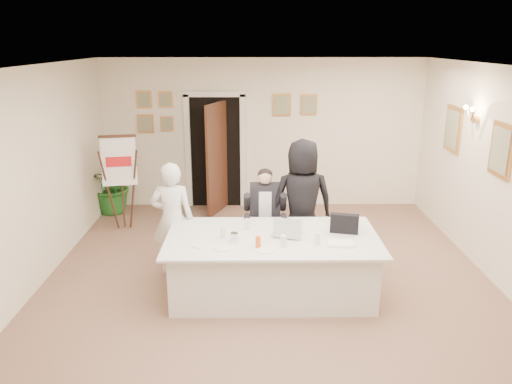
{
  "coord_description": "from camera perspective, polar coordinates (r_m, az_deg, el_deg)",
  "views": [
    {
      "loc": [
        -0.21,
        -5.82,
        3.1
      ],
      "look_at": [
        -0.16,
        0.6,
        1.14
      ],
      "focal_mm": 35.0,
      "sensor_mm": 36.0,
      "label": 1
    }
  ],
  "objects": [
    {
      "name": "steel_jug",
      "position": [
        6.02,
        -2.5,
        -5.18
      ],
      "size": [
        0.11,
        0.11,
        0.11
      ],
      "primitive_type": "cylinder",
      "rotation": [
        0.0,
        0.0,
        0.22
      ],
      "color": "silver",
      "rests_on": "conference_table"
    },
    {
      "name": "pictures_back_wall",
      "position": [
        9.39,
        -4.13,
        9.29
      ],
      "size": [
        3.4,
        0.06,
        0.8
      ],
      "primitive_type": null,
      "color": "#C28242",
      "rests_on": "wall_back"
    },
    {
      "name": "pictures_right_wall",
      "position": [
        7.83,
        23.63,
        5.64
      ],
      "size": [
        0.06,
        2.2,
        0.8
      ],
      "primitive_type": null,
      "color": "#C28242",
      "rests_on": "wall_right"
    },
    {
      "name": "plate_near",
      "position": [
        5.77,
        1.15,
        -6.69
      ],
      "size": [
        0.24,
        0.24,
        0.01
      ],
      "primitive_type": "cylinder",
      "rotation": [
        0.0,
        0.0,
        -0.22
      ],
      "color": "white",
      "rests_on": "conference_table"
    },
    {
      "name": "oj_glass",
      "position": [
        5.85,
        0.25,
        -5.71
      ],
      "size": [
        0.07,
        0.07,
        0.13
      ],
      "primitive_type": "cylinder",
      "rotation": [
        0.0,
        0.0,
        -0.07
      ],
      "color": "#E75413",
      "rests_on": "conference_table"
    },
    {
      "name": "seated_man",
      "position": [
        7.19,
        1.03,
        -2.6
      ],
      "size": [
        0.6,
        0.63,
        1.38
      ],
      "primitive_type": null,
      "rotation": [
        0.0,
        0.0,
        -0.01
      ],
      "color": "black",
      "rests_on": "floor"
    },
    {
      "name": "ceiling",
      "position": [
        5.83,
        1.65,
        14.04
      ],
      "size": [
        6.0,
        7.0,
        0.02
      ],
      "primitive_type": "cube",
      "color": "white",
      "rests_on": "wall_back"
    },
    {
      "name": "glass_d",
      "position": [
        6.38,
        -1.0,
        -3.7
      ],
      "size": [
        0.08,
        0.08,
        0.14
      ],
      "primitive_type": "cylinder",
      "rotation": [
        0.0,
        0.0,
        -0.32
      ],
      "color": "silver",
      "rests_on": "conference_table"
    },
    {
      "name": "laptop_bag",
      "position": [
        6.35,
        10.07,
        -3.57
      ],
      "size": [
        0.37,
        0.18,
        0.25
      ],
      "primitive_type": "cube",
      "rotation": [
        0.0,
        0.0,
        -0.23
      ],
      "color": "black",
      "rests_on": "conference_table"
    },
    {
      "name": "laptop",
      "position": [
        6.18,
        3.52,
        -3.74
      ],
      "size": [
        0.44,
        0.46,
        0.28
      ],
      "primitive_type": null,
      "rotation": [
        0.0,
        0.0,
        -0.31
      ],
      "color": "#B7BABC",
      "rests_on": "conference_table"
    },
    {
      "name": "plate_left",
      "position": [
        5.96,
        -6.35,
        -5.99
      ],
      "size": [
        0.26,
        0.26,
        0.01
      ],
      "primitive_type": "cylinder",
      "rotation": [
        0.0,
        0.0,
        0.21
      ],
      "color": "white",
      "rests_on": "conference_table"
    },
    {
      "name": "floor",
      "position": [
        6.6,
        1.44,
        -11.04
      ],
      "size": [
        7.0,
        7.0,
        0.0
      ],
      "primitive_type": "plane",
      "color": "brown",
      "rests_on": "ground"
    },
    {
      "name": "wall_left",
      "position": [
        6.67,
        -25.16,
        0.59
      ],
      "size": [
        0.1,
        7.0,
        2.8
      ],
      "primitive_type": "cube",
      "color": "white",
      "rests_on": "floor"
    },
    {
      "name": "standing_man",
      "position": [
        6.82,
        -9.54,
        -3.09
      ],
      "size": [
        0.59,
        0.4,
        1.57
      ],
      "primitive_type": "imported",
      "rotation": [
        0.0,
        0.0,
        3.19
      ],
      "color": "silver",
      "rests_on": "floor"
    },
    {
      "name": "glass_a",
      "position": [
        6.12,
        -3.8,
        -4.68
      ],
      "size": [
        0.06,
        0.06,
        0.14
      ],
      "primitive_type": "cylinder",
      "rotation": [
        0.0,
        0.0,
        0.01
      ],
      "color": "silver",
      "rests_on": "conference_table"
    },
    {
      "name": "wall_front",
      "position": [
        2.88,
        4.08,
        -19.12
      ],
      "size": [
        6.0,
        0.1,
        2.8
      ],
      "primitive_type": "cube",
      "color": "white",
      "rests_on": "floor"
    },
    {
      "name": "flip_chart",
      "position": [
        8.62,
        -15.15,
        0.51
      ],
      "size": [
        0.58,
        0.41,
        1.6
      ],
      "color": "#331C10",
      "rests_on": "floor"
    },
    {
      "name": "wall_back",
      "position": [
        9.48,
        0.8,
        6.65
      ],
      "size": [
        6.0,
        0.1,
        2.8
      ],
      "primitive_type": "cube",
      "color": "white",
      "rests_on": "floor"
    },
    {
      "name": "glass_c",
      "position": [
        5.98,
        7.04,
        -5.3
      ],
      "size": [
        0.06,
        0.06,
        0.14
      ],
      "primitive_type": "cylinder",
      "rotation": [
        0.0,
        0.0,
        0.03
      ],
      "color": "silver",
      "rests_on": "conference_table"
    },
    {
      "name": "plate_mid",
      "position": [
        5.84,
        -3.75,
        -6.42
      ],
      "size": [
        0.22,
        0.22,
        0.01
      ],
      "primitive_type": "cylinder",
      "rotation": [
        0.0,
        0.0,
        0.05
      ],
      "color": "white",
      "rests_on": "conference_table"
    },
    {
      "name": "glass_b",
      "position": [
        5.87,
        3.15,
        -5.62
      ],
      "size": [
        0.07,
        0.07,
        0.14
      ],
      "primitive_type": "cylinder",
      "rotation": [
        0.0,
        0.0,
        0.01
      ],
      "color": "silver",
      "rests_on": "conference_table"
    },
    {
      "name": "potted_palm",
      "position": [
        9.62,
        -16.08,
        0.89
      ],
      "size": [
        1.29,
        1.26,
        1.08
      ],
      "primitive_type": "imported",
      "rotation": [
        0.0,
        0.0,
        0.64
      ],
      "color": "#206021",
      "rests_on": "floor"
    },
    {
      "name": "wall_sconce",
      "position": [
        7.75,
        23.46,
        8.19
      ],
      "size": [
        0.2,
        0.3,
        0.24
      ],
      "primitive_type": null,
      "color": "#B37839",
      "rests_on": "wall_right"
    },
    {
      "name": "standing_woman",
      "position": [
        7.11,
        5.29,
        -1.12
      ],
      "size": [
        0.92,
        0.63,
        1.8
      ],
      "primitive_type": "imported",
      "rotation": [
        0.0,
        0.0,
        3.21
      ],
      "color": "black",
      "rests_on": "floor"
    },
    {
      "name": "doorway",
      "position": [
        9.39,
        -4.59,
        4.28
      ],
      "size": [
        1.14,
        0.86,
        2.2
      ],
      "color": "black",
      "rests_on": "floor"
    },
    {
      "name": "conference_table",
      "position": [
        6.34,
        1.86,
        -8.28
      ],
      "size": [
        2.62,
        1.4,
        0.78
      ],
      "color": "silver",
      "rests_on": "floor"
    },
    {
      "name": "paper_stack",
      "position": [
        6.02,
        9.66,
        -5.8
      ],
      "size": [
        0.33,
        0.25,
        0.03
      ],
      "primitive_type": "cube",
      "rotation": [
        0.0,
        0.0,
        -0.1
      ],
      "color": "white",
      "rests_on": "conference_table"
    }
  ]
}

